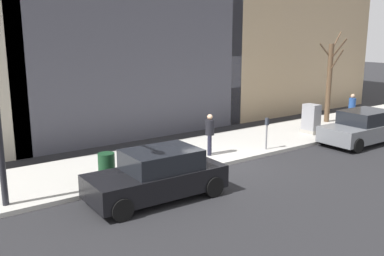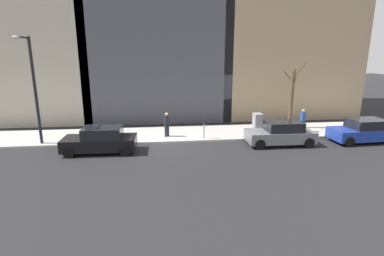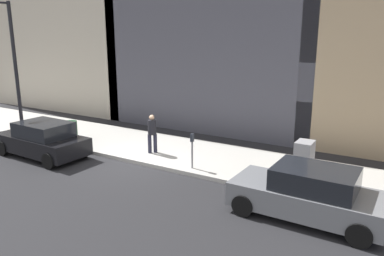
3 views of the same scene
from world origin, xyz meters
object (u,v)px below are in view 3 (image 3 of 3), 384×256
(trash_bin, at_px, (71,130))
(parking_meter, at_px, (192,147))
(utility_box, at_px, (304,162))
(parked_car_black, at_px, (43,140))
(parked_car_grey, at_px, (308,194))
(streetlamp, at_px, (9,57))
(pedestrian_midblock, at_px, (152,132))

(trash_bin, bearing_deg, parking_meter, -93.64)
(parking_meter, height_order, utility_box, utility_box)
(parked_car_black, bearing_deg, parked_car_grey, -87.40)
(parked_car_grey, height_order, streetlamp, streetlamp)
(parked_car_grey, relative_size, pedestrian_midblock, 2.55)
(parked_car_grey, distance_m, trash_bin, 11.94)
(streetlamp, bearing_deg, pedestrian_midblock, -83.31)
(pedestrian_midblock, bearing_deg, trash_bin, 134.90)
(streetlamp, xyz_separation_m, pedestrian_midblock, (0.93, -7.94, -2.93))
(parked_car_black, xyz_separation_m, pedestrian_midblock, (2.47, -3.96, 0.35))
(trash_bin, bearing_deg, pedestrian_midblock, -86.13)
(parking_meter, height_order, streetlamp, streetlamp)
(parking_meter, distance_m, utility_box, 4.04)
(parked_car_grey, bearing_deg, parking_meter, 73.47)
(parking_meter, xyz_separation_m, trash_bin, (0.45, 7.08, -0.38))
(utility_box, bearing_deg, parking_meter, 102.16)
(parked_car_grey, relative_size, parked_car_black, 1.00)
(parked_car_black, distance_m, utility_box, 10.65)
(parking_meter, xyz_separation_m, streetlamp, (-0.17, 10.38, 3.04))
(pedestrian_midblock, bearing_deg, parked_car_black, 162.98)
(parked_car_black, relative_size, trash_bin, 4.71)
(parked_car_black, bearing_deg, parking_meter, -73.71)
(utility_box, distance_m, streetlamp, 14.71)
(parked_car_black, xyz_separation_m, streetlamp, (1.54, 3.98, 3.28))
(streetlamp, height_order, pedestrian_midblock, streetlamp)
(parked_car_black, xyz_separation_m, utility_box, (2.55, -10.34, 0.11))
(utility_box, distance_m, pedestrian_midblock, 6.39)
(parked_car_grey, relative_size, utility_box, 2.95)
(streetlamp, relative_size, pedestrian_midblock, 3.92)
(parking_meter, relative_size, pedestrian_midblock, 0.81)
(trash_bin, bearing_deg, parked_car_grey, -99.24)
(parked_car_black, relative_size, utility_box, 2.97)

